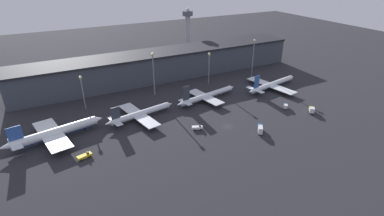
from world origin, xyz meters
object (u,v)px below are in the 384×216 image
object	(u,v)px
service_vehicle_3	(312,110)
airplane_1	(140,114)
service_vehicle_4	(197,127)
service_vehicle_2	(286,106)
service_vehicle_1	(260,129)
airplane_3	(272,84)
airplane_0	(55,133)
control_tower	(188,28)
service_vehicle_0	(85,156)
airplane_2	(207,96)

from	to	relation	value
service_vehicle_3	airplane_1	bearing A→B (deg)	109.94
airplane_1	service_vehicle_4	xyz separation A→B (m)	(21.66, -24.46, -1.71)
service_vehicle_2	service_vehicle_3	world-z (taller)	service_vehicle_3
service_vehicle_3	service_vehicle_4	bearing A→B (deg)	121.85
service_vehicle_1	airplane_3	bearing A→B (deg)	-9.46
service_vehicle_3	airplane_0	bearing A→B (deg)	117.80
service_vehicle_4	control_tower	world-z (taller)	control_tower
service_vehicle_3	service_vehicle_2	bearing A→B (deg)	83.34
airplane_1	service_vehicle_1	size ratio (longest dim) A/B	6.00
airplane_1	airplane_3	world-z (taller)	airplane_3
airplane_0	service_vehicle_0	bearing A→B (deg)	-77.29
airplane_2	service_vehicle_4	bearing A→B (deg)	-138.58
service_vehicle_1	service_vehicle_4	size ratio (longest dim) A/B	1.20
service_vehicle_1	control_tower	bearing A→B (deg)	24.39
airplane_2	service_vehicle_3	xyz separation A→B (m)	(43.79, -41.96, -1.08)
airplane_0	airplane_2	size ratio (longest dim) A/B	1.04
airplane_1	control_tower	xyz separation A→B (m)	(79.66, 100.56, 21.03)
airplane_0	service_vehicle_2	world-z (taller)	airplane_0
airplane_3	service_vehicle_2	distance (m)	30.69
airplane_3	service_vehicle_1	world-z (taller)	airplane_3
airplane_0	service_vehicle_1	xyz separation A→B (m)	(90.69, -39.84, -1.74)
airplane_0	service_vehicle_4	world-z (taller)	airplane_0
airplane_2	service_vehicle_4	size ratio (longest dim) A/B	7.94
service_vehicle_1	service_vehicle_0	bearing A→B (deg)	114.40
airplane_2	service_vehicle_1	bearing A→B (deg)	-95.78
service_vehicle_4	control_tower	xyz separation A→B (m)	(58.00, 125.02, 22.74)
airplane_2	service_vehicle_3	distance (m)	60.66
airplane_0	airplane_1	xyz separation A→B (m)	(42.81, 1.69, -0.89)
airplane_1	service_vehicle_3	bearing A→B (deg)	-34.21
airplane_0	service_vehicle_3	xyz separation A→B (m)	(130.40, -36.08, -1.96)
airplane_1	control_tower	distance (m)	130.00
airplane_0	airplane_1	size ratio (longest dim) A/B	1.15
airplane_1	service_vehicle_3	xyz separation A→B (m)	(87.59, -37.77, -1.07)
airplane_2	airplane_3	distance (m)	48.45
service_vehicle_1	control_tower	distance (m)	147.24
service_vehicle_0	service_vehicle_2	size ratio (longest dim) A/B	1.45
airplane_0	service_vehicle_2	distance (m)	123.94
airplane_0	service_vehicle_2	bearing A→B (deg)	-22.65
airplane_1	airplane_2	size ratio (longest dim) A/B	0.91
airplane_1	service_vehicle_1	bearing A→B (deg)	-51.82
airplane_0	airplane_3	bearing A→B (deg)	-9.95
service_vehicle_4	service_vehicle_0	bearing A→B (deg)	-158.52
airplane_0	control_tower	distance (m)	160.81
airplane_2	service_vehicle_2	bearing A→B (deg)	-52.80
airplane_2	service_vehicle_3	world-z (taller)	airplane_2
airplane_3	service_vehicle_2	xyz separation A→B (m)	(-13.61, -27.48, -1.36)
airplane_2	airplane_3	size ratio (longest dim) A/B	0.97
airplane_1	service_vehicle_0	world-z (taller)	airplane_1
airplane_3	control_tower	size ratio (longest dim) A/B	1.13
airplane_2	service_vehicle_2	size ratio (longest dim) A/B	9.79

